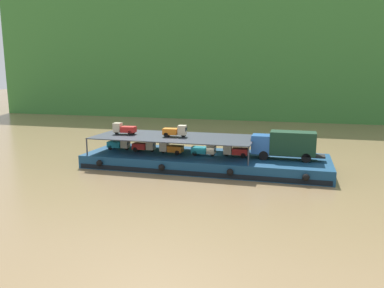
{
  "coord_description": "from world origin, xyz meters",
  "views": [
    {
      "loc": [
        9.99,
        -41.52,
        10.67
      ],
      "look_at": [
        -1.59,
        0.0,
        2.7
      ],
      "focal_mm": 35.2,
      "sensor_mm": 36.0,
      "label": 1
    }
  ],
  "objects": [
    {
      "name": "covered_lorry",
      "position": [
        8.98,
        0.1,
        3.19
      ],
      "size": [
        7.87,
        2.33,
        3.1
      ],
      "color": "#285BA3",
      "rests_on": "cargo_barge"
    },
    {
      "name": "cargo_rack",
      "position": [
        -3.8,
        0.0,
        3.44
      ],
      "size": [
        18.72,
        7.91,
        2.0
      ],
      "color": "#2D333D",
      "rests_on": "cargo_barge"
    },
    {
      "name": "mini_truck_lower_aft",
      "position": [
        -7.58,
        -0.01,
        2.19
      ],
      "size": [
        2.75,
        1.22,
        1.38
      ],
      "color": "red",
      "rests_on": "cargo_barge"
    },
    {
      "name": "cargo_barge",
      "position": [
        0.0,
        -0.03,
        0.75
      ],
      "size": [
        27.92,
        9.27,
        1.5
      ],
      "color": "navy",
      "rests_on": "ground"
    },
    {
      "name": "mini_truck_lower_bow",
      "position": [
        3.49,
        -0.0,
        2.19
      ],
      "size": [
        2.79,
        1.29,
        1.38
      ],
      "color": "red",
      "rests_on": "cargo_barge"
    },
    {
      "name": "hillside_far_bank",
      "position": [
        0.0,
        62.22,
        19.06
      ],
      "size": [
        136.29,
        33.12,
        33.85
      ],
      "color": "#387533",
      "rests_on": "ground"
    },
    {
      "name": "ground_plane",
      "position": [
        0.0,
        0.0,
        0.0
      ],
      "size": [
        400.0,
        400.0,
        0.0
      ],
      "primitive_type": "plane",
      "color": "olive"
    },
    {
      "name": "mini_truck_lower_mid",
      "position": [
        -4.02,
        -0.47,
        2.19
      ],
      "size": [
        2.78,
        1.28,
        1.38
      ],
      "color": "orange",
      "rests_on": "cargo_barge"
    },
    {
      "name": "mini_truck_lower_stern",
      "position": [
        -11.04,
        0.22,
        2.19
      ],
      "size": [
        2.75,
        1.22,
        1.38
      ],
      "color": "teal",
      "rests_on": "cargo_barge"
    },
    {
      "name": "mini_truck_upper_mid",
      "position": [
        -3.55,
        -0.27,
        4.19
      ],
      "size": [
        2.79,
        1.3,
        1.38
      ],
      "color": "orange",
      "rests_on": "cargo_rack"
    },
    {
      "name": "mini_truck_upper_stern",
      "position": [
        -10.13,
        -0.12,
        4.19
      ],
      "size": [
        2.79,
        1.29,
        1.38
      ],
      "color": "red",
      "rests_on": "cargo_rack"
    },
    {
      "name": "mini_truck_lower_fore",
      "position": [
        -0.02,
        -0.4,
        2.19
      ],
      "size": [
        2.78,
        1.27,
        1.38
      ],
      "color": "teal",
      "rests_on": "cargo_barge"
    }
  ]
}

